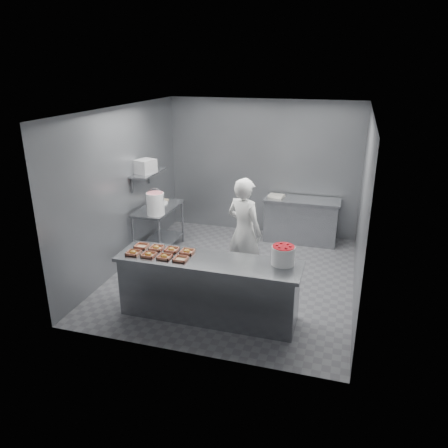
{
  "coord_description": "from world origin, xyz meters",
  "views": [
    {
      "loc": [
        1.77,
        -6.55,
        3.45
      ],
      "look_at": [
        -0.11,
        -0.2,
        1.01
      ],
      "focal_mm": 35.0,
      "sensor_mm": 36.0,
      "label": 1
    }
  ],
  "objects": [
    {
      "name": "floor",
      "position": [
        0.0,
        0.0,
        0.0
      ],
      "size": [
        4.5,
        4.5,
        0.0
      ],
      "primitive_type": "plane",
      "color": "#4C4C51",
      "rests_on": "ground"
    },
    {
      "name": "ceiling",
      "position": [
        0.0,
        0.0,
        2.8
      ],
      "size": [
        4.5,
        4.5,
        0.0
      ],
      "primitive_type": "plane",
      "rotation": [
        3.14,
        0.0,
        0.0
      ],
      "color": "white",
      "rests_on": "wall_back"
    },
    {
      "name": "wall_back",
      "position": [
        0.0,
        2.25,
        1.4
      ],
      "size": [
        4.0,
        0.04,
        2.8
      ],
      "primitive_type": "cube",
      "color": "slate",
      "rests_on": "ground"
    },
    {
      "name": "wall_left",
      "position": [
        -2.0,
        0.0,
        1.4
      ],
      "size": [
        0.04,
        4.5,
        2.8
      ],
      "primitive_type": "cube",
      "color": "slate",
      "rests_on": "ground"
    },
    {
      "name": "wall_right",
      "position": [
        2.0,
        0.0,
        1.4
      ],
      "size": [
        0.04,
        4.5,
        2.8
      ],
      "primitive_type": "cube",
      "color": "slate",
      "rests_on": "ground"
    },
    {
      "name": "service_counter",
      "position": [
        0.0,
        -1.35,
        0.45
      ],
      "size": [
        2.6,
        0.7,
        0.9
      ],
      "color": "slate",
      "rests_on": "ground"
    },
    {
      "name": "prep_table",
      "position": [
        -1.65,
        0.6,
        0.59
      ],
      "size": [
        0.6,
        1.2,
        0.9
      ],
      "color": "slate",
      "rests_on": "ground"
    },
    {
      "name": "back_counter",
      "position": [
        0.9,
        1.9,
        0.45
      ],
      "size": [
        1.5,
        0.6,
        0.9
      ],
      "color": "slate",
      "rests_on": "ground"
    },
    {
      "name": "wall_shelf",
      "position": [
        -1.82,
        0.6,
        1.55
      ],
      "size": [
        0.35,
        0.9,
        0.03
      ],
      "primitive_type": "cube",
      "color": "slate",
      "rests_on": "wall_left"
    },
    {
      "name": "tray_0",
      "position": [
        -1.08,
        -1.48,
        0.92
      ],
      "size": [
        0.19,
        0.18,
        0.06
      ],
      "color": "tan",
      "rests_on": "service_counter"
    },
    {
      "name": "tray_1",
      "position": [
        -0.84,
        -1.48,
        0.92
      ],
      "size": [
        0.19,
        0.18,
        0.06
      ],
      "color": "tan",
      "rests_on": "service_counter"
    },
    {
      "name": "tray_2",
      "position": [
        -0.6,
        -1.48,
        0.92
      ],
      "size": [
        0.19,
        0.18,
        0.06
      ],
      "color": "tan",
      "rests_on": "service_counter"
    },
    {
      "name": "tray_3",
      "position": [
        -0.36,
        -1.48,
        0.92
      ],
      "size": [
        0.19,
        0.18,
        0.04
      ],
      "color": "tan",
      "rests_on": "service_counter"
    },
    {
      "name": "tray_4",
      "position": [
        -1.08,
        -1.22,
        0.92
      ],
      "size": [
        0.19,
        0.18,
        0.04
      ],
      "color": "tan",
      "rests_on": "service_counter"
    },
    {
      "name": "tray_5",
      "position": [
        -0.84,
        -1.22,
        0.92
      ],
      "size": [
        0.19,
        0.18,
        0.06
      ],
      "color": "tan",
      "rests_on": "service_counter"
    },
    {
      "name": "tray_6",
      "position": [
        -0.6,
        -1.22,
        0.92
      ],
      "size": [
        0.19,
        0.18,
        0.06
      ],
      "color": "tan",
      "rests_on": "service_counter"
    },
    {
      "name": "tray_7",
      "position": [
        -0.36,
        -1.22,
        0.92
      ],
      "size": [
        0.19,
        0.18,
        0.06
      ],
      "color": "tan",
      "rests_on": "service_counter"
    },
    {
      "name": "worker",
      "position": [
        0.21,
        -0.13,
        0.89
      ],
      "size": [
        0.77,
        0.66,
        1.78
      ],
      "primitive_type": "imported",
      "rotation": [
        0.0,
        0.0,
        2.72
      ],
      "color": "white",
      "rests_on": "ground"
    },
    {
      "name": "strawberry_tub",
      "position": [
        1.01,
        -1.2,
        1.04
      ],
      "size": [
        0.32,
        0.32,
        0.26
      ],
      "color": "white",
      "rests_on": "service_counter"
    },
    {
      "name": "glaze_bucket",
      "position": [
        -1.51,
        0.21,
        1.11
      ],
      "size": [
        0.33,
        0.32,
        0.49
      ],
      "color": "white",
      "rests_on": "prep_table"
    },
    {
      "name": "bucket_lid",
      "position": [
        -1.72,
        0.81,
        0.91
      ],
      "size": [
        0.34,
        0.34,
        0.03
      ],
      "primitive_type": "cylinder",
      "rotation": [
        0.0,
        0.0,
        -0.06
      ],
      "color": "white",
      "rests_on": "prep_table"
    },
    {
      "name": "rag",
      "position": [
        -1.72,
        1.04,
        0.91
      ],
      "size": [
        0.18,
        0.16,
        0.02
      ],
      "primitive_type": "cube",
      "rotation": [
        0.0,
        0.0,
        -0.26
      ],
      "color": "#CCB28C",
      "rests_on": "prep_table"
    },
    {
      "name": "appliance",
      "position": [
        -1.82,
        0.52,
        1.69
      ],
      "size": [
        0.38,
        0.41,
        0.25
      ],
      "primitive_type": "cube",
      "rotation": [
        0.0,
        0.0,
        -0.31
      ],
      "color": "gray",
      "rests_on": "wall_shelf"
    },
    {
      "name": "paper_stack",
      "position": [
        0.37,
        1.9,
        0.92
      ],
      "size": [
        0.34,
        0.28,
        0.05
      ],
      "primitive_type": "cube",
      "rotation": [
        0.0,
        0.0,
        -0.22
      ],
      "color": "silver",
      "rests_on": "back_counter"
    }
  ]
}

